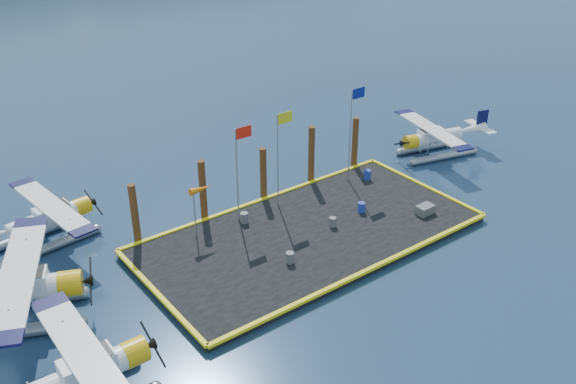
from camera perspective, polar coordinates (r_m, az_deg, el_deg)
name	(u,v)px	position (r m, az deg, el deg)	size (l,w,h in m)	color
ground	(309,238)	(38.49, 1.88, -4.10)	(4000.00, 4000.00, 0.00)	navy
dock	(309,235)	(38.39, 1.88, -3.85)	(20.00, 10.00, 0.40)	black
dock_bumpers	(309,231)	(38.23, 1.89, -3.48)	(20.25, 10.25, 0.18)	yellow
seaplane_a	(80,380)	(28.37, -18.00, -15.59)	(8.66, 9.53, 3.41)	#90949D
seaplane_b	(13,294)	(33.85, -23.23, -8.32)	(9.87, 10.36, 3.80)	#90949D
seaplane_c	(48,221)	(40.04, -20.59, -2.45)	(7.96, 8.78, 3.11)	#90949D
seaplane_d	(434,139)	(49.68, 12.89, 4.58)	(7.83, 8.46, 3.00)	#90949D
drum_1	(333,222)	(38.80, 3.99, -2.67)	(0.42, 0.42, 0.60)	#505054
drum_2	(361,207)	(40.49, 6.55, -1.35)	(0.46, 0.46, 0.65)	#1B3297
drum_3	(290,258)	(35.38, 0.17, -5.86)	(0.46, 0.46, 0.65)	#505054
drum_4	(367,175)	(44.60, 7.06, 1.54)	(0.49, 0.49, 0.69)	#1B3297
drum_5	(244,218)	(39.15, -3.91, -2.30)	(0.48, 0.48, 0.67)	#505054
crate	(425,210)	(40.98, 12.08, -1.53)	(1.11, 0.74, 0.56)	#505054
flagpole_red	(239,160)	(37.93, -4.34, 2.88)	(1.14, 0.08, 6.00)	gray
flagpole_yellow	(280,146)	(39.42, -0.69, 4.15)	(1.14, 0.08, 6.20)	gray
flagpole_blue	(353,121)	(42.91, 5.80, 6.28)	(1.14, 0.08, 6.50)	gray
windsock	(200,190)	(37.21, -7.79, 0.15)	(1.40, 0.44, 3.12)	gray
piling_0	(135,216)	(37.77, -13.45, -2.08)	(0.44, 0.44, 4.00)	#462314
piling_1	(203,192)	(39.41, -7.57, -0.01)	(0.44, 0.44, 4.20)	#462314
piling_2	(263,175)	(41.60, -2.21, 1.49)	(0.44, 0.44, 3.80)	#462314
piling_3	(311,156)	(43.67, 2.09, 3.19)	(0.44, 0.44, 4.30)	#462314
piling_4	(355,144)	(46.15, 5.96, 4.26)	(0.44, 0.44, 4.00)	#462314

